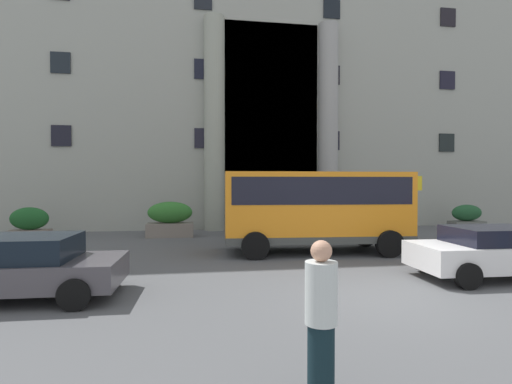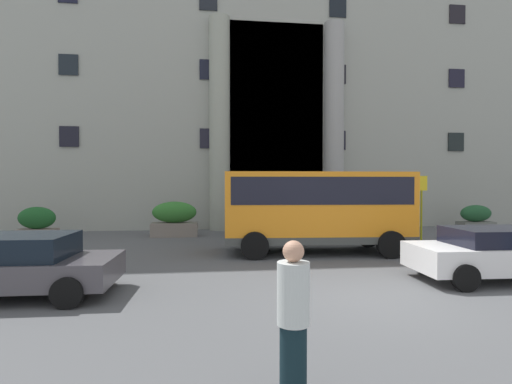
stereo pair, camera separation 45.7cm
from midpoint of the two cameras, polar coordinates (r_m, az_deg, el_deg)
name	(u,v)px [view 1 (the left image)]	position (r m, az deg, el deg)	size (l,w,h in m)	color
ground_plane	(384,300)	(8.98, 16.68, -14.93)	(80.00, 64.00, 0.12)	#525356
office_building_facade	(256,53)	(26.90, -0.53, 19.62)	(43.75, 9.79, 21.85)	#999B91
orange_minibus	(316,205)	(13.88, 7.75, -1.88)	(6.48, 2.90, 2.82)	orange
bus_stop_sign	(417,201)	(17.45, 21.69, -1.28)	(0.44, 0.08, 2.75)	#949814
hedge_planter_west	(467,217)	(23.39, 27.89, -3.30)	(1.75, 0.82, 1.32)	slate
hedge_planter_entrance_right	(324,217)	(19.40, 9.25, -3.69)	(1.46, 0.99, 1.60)	slate
hedge_planter_far_west	(170,220)	(18.38, -13.12, -3.97)	(2.10, 0.95, 1.60)	gray
hedge_planter_far_east	(29,224)	(19.39, -30.75, -4.09)	(1.63, 0.72, 1.42)	gray
hedge_planter_east	(254,221)	(18.63, -0.93, -4.19)	(1.67, 0.94, 1.39)	gray
parked_hatchback_near	(496,251)	(11.74, 30.66, -7.46)	(4.24, 2.12, 1.32)	white
parked_compact_extra	(17,266)	(9.86, -32.63, -9.13)	(4.27, 2.19, 1.33)	#49454B
motorcycle_near_kerb	(25,260)	(11.89, -31.57, -8.50)	(2.02, 0.55, 0.89)	black
pedestrian_woman_dark_dress	(321,321)	(4.55, 6.48, -18.20)	(0.36, 0.36, 1.81)	black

